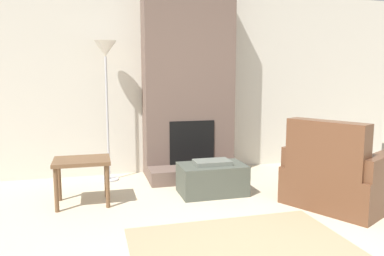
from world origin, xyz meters
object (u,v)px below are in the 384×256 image
at_px(ottoman, 212,178).
at_px(side_table, 82,166).
at_px(armchair, 335,180).
at_px(floor_lamp_left, 106,63).

xyz_separation_m(ottoman, side_table, (-1.47, 0.02, 0.23)).
distance_m(ottoman, side_table, 1.49).
xyz_separation_m(armchair, floor_lamp_left, (-2.29, 1.68, 1.27)).
relative_size(armchair, side_table, 2.11).
relative_size(ottoman, armchair, 0.62).
relative_size(ottoman, side_table, 1.30).
xyz_separation_m(ottoman, floor_lamp_left, (-1.16, 0.92, 1.38)).
height_order(ottoman, floor_lamp_left, floor_lamp_left).
height_order(armchair, side_table, armchair).
distance_m(armchair, side_table, 2.72).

